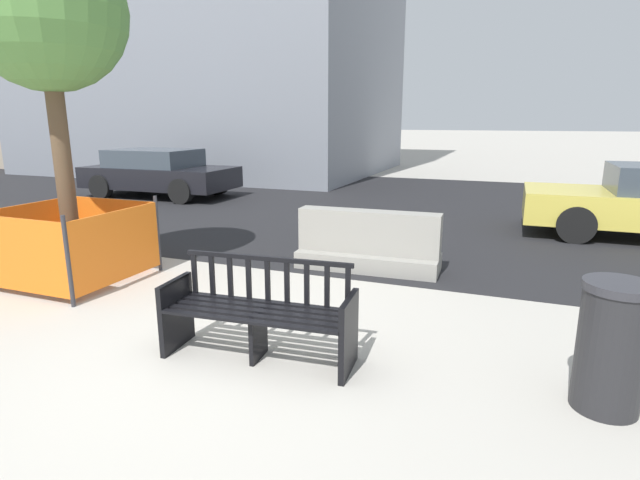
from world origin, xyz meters
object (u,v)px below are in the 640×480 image
(jersey_barrier_centre, at_px, (368,246))
(street_tree, at_px, (45,12))
(construction_fence, at_px, (72,241))
(car_sedan_mid, at_px, (159,172))
(street_bench, at_px, (259,316))
(trash_bin, at_px, (612,346))

(jersey_barrier_centre, distance_m, street_tree, 4.95)
(construction_fence, distance_m, car_sedan_mid, 7.48)
(jersey_barrier_centre, bearing_deg, street_bench, -92.75)
(street_bench, xyz_separation_m, car_sedan_mid, (-7.12, 7.54, 0.27))
(trash_bin, bearing_deg, street_bench, -175.69)
(construction_fence, bearing_deg, jersey_barrier_centre, 28.64)
(construction_fence, distance_m, trash_bin, 6.14)
(jersey_barrier_centre, bearing_deg, construction_fence, -151.36)
(construction_fence, height_order, car_sedan_mid, car_sedan_mid)
(street_tree, bearing_deg, trash_bin, -8.26)
(street_tree, relative_size, construction_fence, 2.73)
(street_bench, distance_m, jersey_barrier_centre, 2.99)
(street_tree, height_order, car_sedan_mid, street_tree)
(jersey_barrier_centre, xyz_separation_m, street_tree, (-3.47, -1.90, 2.96))
(jersey_barrier_centre, height_order, car_sedan_mid, car_sedan_mid)
(street_tree, height_order, trash_bin, street_tree)
(street_bench, distance_m, street_tree, 4.55)
(construction_fence, bearing_deg, car_sedan_mid, 120.44)
(street_bench, height_order, construction_fence, construction_fence)
(jersey_barrier_centre, xyz_separation_m, car_sedan_mid, (-7.26, 4.55, 0.33))
(construction_fence, relative_size, trash_bin, 1.61)
(street_bench, height_order, street_tree, street_tree)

